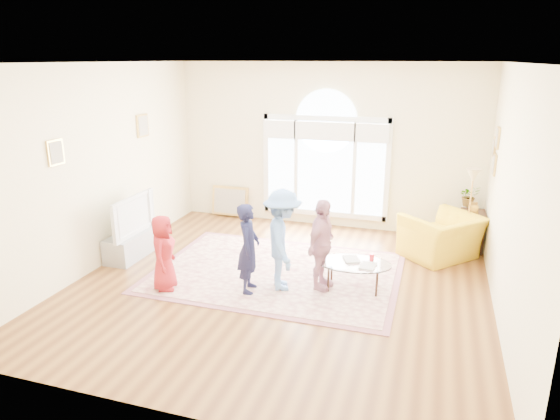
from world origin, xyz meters
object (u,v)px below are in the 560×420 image
(coffee_table, at_px, (354,264))
(armchair, at_px, (441,237))
(television, at_px, (128,215))
(area_rug, at_px, (277,272))
(tv_console, at_px, (131,245))

(coffee_table, distance_m, armchair, 2.05)
(coffee_table, bearing_deg, television, 173.62)
(area_rug, distance_m, coffee_table, 1.33)
(television, bearing_deg, armchair, 17.22)
(television, xyz_separation_m, armchair, (5.02, 1.56, -0.38))
(television, bearing_deg, area_rug, 2.52)
(armchair, bearing_deg, area_rug, -17.25)
(area_rug, height_order, tv_console, tv_console)
(television, relative_size, coffee_table, 1.02)
(coffee_table, bearing_deg, area_rug, 165.38)
(area_rug, height_order, armchair, armchair)
(armchair, bearing_deg, coffee_table, 6.37)
(television, distance_m, armchair, 5.27)
(area_rug, relative_size, television, 3.13)
(area_rug, relative_size, coffee_table, 3.19)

